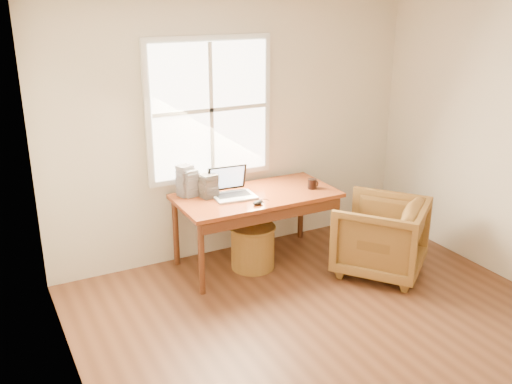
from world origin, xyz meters
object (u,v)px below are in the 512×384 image
at_px(desk, 256,196).
at_px(wicker_stool, 253,247).
at_px(armchair, 380,236).
at_px(cd_stack_a, 190,183).
at_px(laptop, 234,185).
at_px(coffee_mug, 312,184).

xyz_separation_m(desk, wicker_stool, (-0.08, -0.08, -0.51)).
relative_size(desk, armchair, 1.94).
relative_size(desk, cd_stack_a, 5.87).
distance_m(wicker_stool, laptop, 0.69).
relative_size(armchair, cd_stack_a, 3.03).
distance_m(desk, cd_stack_a, 0.67).
distance_m(armchair, cd_stack_a, 1.94).
height_order(desk, wicker_stool, desk).
height_order(desk, coffee_mug, coffee_mug).
distance_m(armchair, laptop, 1.52).
relative_size(wicker_stool, coffee_mug, 4.33).
relative_size(coffee_mug, cd_stack_a, 0.37).
bearing_deg(wicker_stool, laptop, 152.85).
height_order(wicker_stool, laptop, laptop).
height_order(desk, armchair, armchair).
bearing_deg(laptop, desk, 3.98).
xyz_separation_m(armchair, coffee_mug, (-0.41, 0.62, 0.42)).
relative_size(desk, laptop, 4.26).
height_order(armchair, cd_stack_a, cd_stack_a).
relative_size(desk, coffee_mug, 15.92).
bearing_deg(coffee_mug, wicker_stool, 166.75).
distance_m(armchair, wicker_stool, 1.27).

